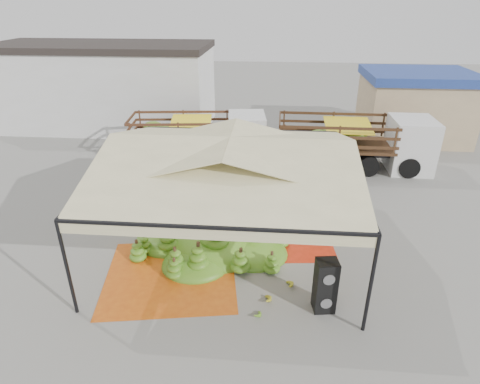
# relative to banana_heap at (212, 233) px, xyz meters

# --- Properties ---
(ground) EXTENTS (90.00, 90.00, 0.00)m
(ground) POSITION_rel_banana_heap_xyz_m (0.61, 0.48, -0.62)
(ground) COLOR slate
(ground) RESTS_ON ground
(canopy_tent) EXTENTS (8.10, 8.10, 4.00)m
(canopy_tent) POSITION_rel_banana_heap_xyz_m (0.61, 0.48, 2.68)
(canopy_tent) COLOR black
(canopy_tent) RESTS_ON ground
(building_white) EXTENTS (14.30, 6.30, 5.40)m
(building_white) POSITION_rel_banana_heap_xyz_m (-9.39, 14.48, 2.09)
(building_white) COLOR silver
(building_white) RESTS_ON ground
(building_tan) EXTENTS (6.30, 5.30, 4.10)m
(building_tan) POSITION_rel_banana_heap_xyz_m (10.61, 13.48, 1.45)
(building_tan) COLOR tan
(building_tan) RESTS_ON ground
(tarp_left) EXTENTS (4.68, 4.52, 0.01)m
(tarp_left) POSITION_rel_banana_heap_xyz_m (-1.13, -1.65, -0.61)
(tarp_left) COLOR #C75C12
(tarp_left) RESTS_ON ground
(tarp_right) EXTENTS (4.70, 4.90, 0.01)m
(tarp_right) POSITION_rel_banana_heap_xyz_m (2.04, 1.52, -0.61)
(tarp_right) COLOR red
(tarp_right) RESTS_ON ground
(banana_heap) EXTENTS (6.45, 5.59, 1.24)m
(banana_heap) POSITION_rel_banana_heap_xyz_m (0.00, 0.00, 0.00)
(banana_heap) COLOR #4C7D1A
(banana_heap) RESTS_ON ground
(hand_yellow_a) EXTENTS (0.58, 0.51, 0.22)m
(hand_yellow_a) POSITION_rel_banana_heap_xyz_m (2.60, -1.89, -0.51)
(hand_yellow_a) COLOR gold
(hand_yellow_a) RESTS_ON ground
(hand_yellow_b) EXTENTS (0.53, 0.45, 0.22)m
(hand_yellow_b) POSITION_rel_banana_heap_xyz_m (1.94, -2.60, -0.51)
(hand_yellow_b) COLOR gold
(hand_yellow_b) RESTS_ON ground
(hand_red_a) EXTENTS (0.62, 0.57, 0.23)m
(hand_red_a) POSITION_rel_banana_heap_xyz_m (3.86, -2.16, -0.51)
(hand_red_a) COLOR #532313
(hand_red_a) RESTS_ON ground
(hand_red_b) EXTENTS (0.56, 0.53, 0.20)m
(hand_red_b) POSITION_rel_banana_heap_xyz_m (1.72, -0.76, -0.52)
(hand_red_b) COLOR #5B1D14
(hand_red_b) RESTS_ON ground
(hand_green) EXTENTS (0.50, 0.46, 0.18)m
(hand_green) POSITION_rel_banana_heap_xyz_m (1.70, -3.22, -0.53)
(hand_green) COLOR #4A851B
(hand_green) RESTS_ON ground
(hanging_bunches) EXTENTS (4.74, 0.24, 0.20)m
(hanging_bunches) POSITION_rel_banana_heap_xyz_m (2.59, 0.96, 2.00)
(hanging_bunches) COLOR #43831B
(hanging_bunches) RESTS_ON ground
(speaker_stack) EXTENTS (0.66, 0.60, 1.65)m
(speaker_stack) POSITION_rel_banana_heap_xyz_m (3.61, -2.78, 0.20)
(speaker_stack) COLOR black
(speaker_stack) RESTS_ON ground
(banana_leaves) EXTENTS (0.96, 1.36, 3.70)m
(banana_leaves) POSITION_rel_banana_heap_xyz_m (-1.65, 2.20, -0.62)
(banana_leaves) COLOR #39721E
(banana_leaves) RESTS_ON ground
(vendor) EXTENTS (0.71, 0.58, 1.69)m
(vendor) POSITION_rel_banana_heap_xyz_m (0.65, 6.03, 0.22)
(vendor) COLOR gray
(vendor) RESTS_ON ground
(truck_left) EXTENTS (7.36, 3.17, 2.45)m
(truck_left) POSITION_rel_banana_heap_xyz_m (-1.73, 8.73, 0.89)
(truck_left) COLOR #532E1B
(truck_left) RESTS_ON ground
(truck_right) EXTENTS (7.70, 2.77, 2.63)m
(truck_right) POSITION_rel_banana_heap_xyz_m (6.47, 8.17, 1.00)
(truck_right) COLOR #452817
(truck_right) RESTS_ON ground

